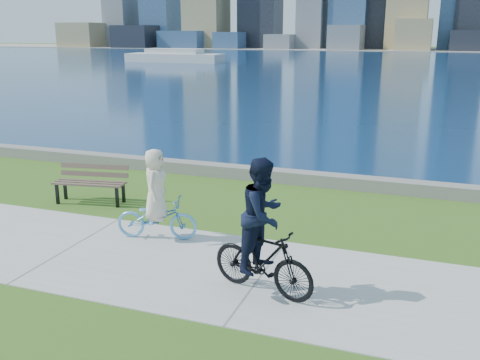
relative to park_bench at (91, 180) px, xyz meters
The scene contains 9 objects.
ground 3.10m from the park_bench, 63.29° to the right, with size 320.00×320.00×0.00m, color #315717.
concrete_path 3.10m from the park_bench, 63.29° to the right, with size 80.00×3.50×0.02m, color #AAAAA5.
seawall 3.76m from the park_bench, 68.54° to the left, with size 90.00×0.50×0.35m, color slate.
bay_water 69.30m from the park_bench, 88.87° to the left, with size 320.00×131.00×0.01m, color #0C284F.
far_shore 127.29m from the park_bench, 89.38° to the left, with size 320.00×30.00×0.12m, color gray.
ferry_near 64.72m from the park_bench, 114.81° to the left, with size 13.90×3.97×1.89m.
park_bench is the anchor object (origin of this frame).
cyclist_woman 3.25m from the park_bench, 31.28° to the right, with size 0.95×1.79×1.91m.
cyclist_man 6.47m from the park_bench, 30.22° to the right, with size 1.02×1.97×2.30m.
Camera 1 is at (6.61, -8.24, 4.21)m, focal length 40.00 mm.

